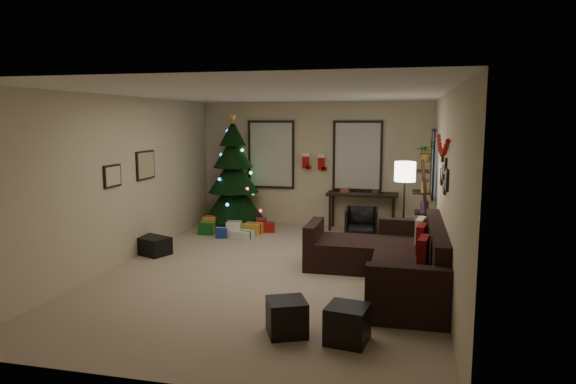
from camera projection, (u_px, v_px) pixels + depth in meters
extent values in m
plane|color=tan|center=(273.00, 270.00, 7.87)|extent=(7.00, 7.00, 0.00)
plane|color=white|center=(272.00, 94.00, 7.48)|extent=(7.00, 7.00, 0.00)
plane|color=beige|center=(314.00, 164.00, 11.05)|extent=(5.00, 0.00, 5.00)
plane|color=beige|center=(167.00, 235.00, 4.30)|extent=(5.00, 0.00, 5.00)
plane|color=beige|center=(124.00, 180.00, 8.24)|extent=(0.00, 7.00, 7.00)
plane|color=beige|center=(445.00, 189.00, 7.11)|extent=(0.00, 7.00, 7.00)
cube|color=#728CB2|center=(271.00, 155.00, 11.20)|extent=(0.94, 0.02, 1.35)
cube|color=beige|center=(271.00, 155.00, 11.20)|extent=(0.94, 0.03, 1.35)
cube|color=#728CB2|center=(357.00, 156.00, 10.78)|extent=(0.94, 0.02, 1.35)
cube|color=beige|center=(357.00, 156.00, 10.78)|extent=(0.94, 0.03, 1.35)
cube|color=#728CB2|center=(434.00, 163.00, 9.56)|extent=(0.05, 0.27, 1.17)
cube|color=beige|center=(434.00, 163.00, 9.56)|extent=(0.05, 0.45, 1.17)
cylinder|color=black|center=(234.00, 218.00, 11.22)|extent=(0.10, 0.10, 0.30)
cone|color=black|center=(234.00, 199.00, 11.16)|extent=(1.34, 1.34, 0.94)
cone|color=black|center=(233.00, 174.00, 11.08)|extent=(1.11, 1.11, 0.79)
cone|color=black|center=(233.00, 151.00, 11.01)|extent=(0.87, 0.87, 0.69)
cone|color=black|center=(233.00, 133.00, 10.96)|extent=(0.59, 0.59, 0.54)
cylinder|color=maroon|center=(234.00, 224.00, 11.24)|extent=(1.09, 1.09, 0.04)
cube|color=gold|center=(253.00, 229.00, 10.35)|extent=(0.35, 0.28, 0.22)
cube|color=silver|center=(234.00, 229.00, 10.13)|extent=(0.28, 0.25, 0.30)
cube|color=maroon|center=(268.00, 227.00, 10.59)|extent=(0.25, 0.30, 0.18)
cube|color=#14591E|center=(207.00, 228.00, 10.31)|extent=(0.30, 0.22, 0.25)
cube|color=navy|center=(222.00, 233.00, 10.03)|extent=(0.22, 0.22, 0.20)
cube|color=gold|center=(210.00, 223.00, 10.77)|extent=(0.26, 0.26, 0.28)
cube|color=silver|center=(242.00, 234.00, 10.00)|extent=(0.40, 0.30, 0.15)
cube|color=maroon|center=(262.00, 225.00, 10.69)|extent=(0.22, 0.31, 0.24)
cube|color=black|center=(407.00, 272.00, 7.04)|extent=(0.96, 2.55, 0.45)
cube|color=black|center=(437.00, 242.00, 6.89)|extent=(0.20, 2.55, 0.46)
cube|color=black|center=(408.00, 297.00, 5.70)|extent=(0.96, 0.20, 0.70)
cube|color=black|center=(408.00, 240.00, 8.35)|extent=(0.96, 0.20, 0.70)
cube|color=black|center=(347.00, 253.00, 8.02)|extent=(0.90, 0.96, 0.45)
cube|color=black|center=(314.00, 244.00, 8.12)|extent=(0.18, 0.96, 0.70)
cube|color=maroon|center=(423.00, 253.00, 6.43)|extent=(0.17, 0.43, 0.42)
cube|color=maroon|center=(421.00, 238.00, 7.23)|extent=(0.16, 0.41, 0.40)
cube|color=beige|center=(420.00, 231.00, 7.76)|extent=(0.18, 0.41, 0.40)
cube|color=black|center=(287.00, 317.00, 5.51)|extent=(0.54, 0.54, 0.39)
cube|color=black|center=(347.00, 324.00, 5.31)|extent=(0.48, 0.48, 0.40)
cube|color=black|center=(362.00, 194.00, 10.62)|extent=(1.47, 0.53, 0.05)
cylinder|color=black|center=(330.00, 213.00, 10.62)|extent=(0.05, 0.05, 0.74)
cylinder|color=black|center=(333.00, 210.00, 11.02)|extent=(0.05, 0.05, 0.74)
cylinder|color=black|center=(393.00, 216.00, 10.33)|extent=(0.05, 0.05, 0.74)
cylinder|color=black|center=(393.00, 212.00, 10.73)|extent=(0.05, 0.05, 0.74)
imported|color=black|center=(362.00, 222.00, 10.05)|extent=(0.61, 0.57, 0.60)
cube|color=black|center=(426.00, 207.00, 8.75)|extent=(0.05, 0.05, 1.65)
cube|color=black|center=(425.00, 203.00, 9.17)|extent=(0.05, 0.05, 1.65)
cube|color=black|center=(423.00, 233.00, 9.04)|extent=(0.30, 0.46, 0.03)
cube|color=black|center=(423.00, 212.00, 8.99)|extent=(0.30, 0.46, 0.03)
cube|color=black|center=(424.00, 192.00, 8.94)|extent=(0.30, 0.46, 0.03)
cube|color=black|center=(425.00, 171.00, 8.88)|extent=(0.30, 0.46, 0.03)
imported|color=#4C4C4C|center=(426.00, 149.00, 8.99)|extent=(0.56, 0.57, 0.48)
cylinder|color=black|center=(402.00, 257.00, 8.56)|extent=(0.28, 0.28, 0.03)
cylinder|color=black|center=(404.00, 217.00, 8.46)|extent=(0.03, 0.03, 1.37)
cylinder|color=white|center=(405.00, 172.00, 8.36)|extent=(0.34, 0.34, 0.32)
cube|color=black|center=(146.00, 165.00, 8.86)|extent=(0.04, 0.60, 0.50)
cube|color=tan|center=(146.00, 165.00, 8.86)|extent=(0.01, 0.54, 0.45)
cube|color=black|center=(112.00, 176.00, 7.87)|extent=(0.04, 0.45, 0.35)
cube|color=beige|center=(112.00, 176.00, 7.87)|extent=(0.01, 0.41, 0.31)
cube|color=black|center=(447.00, 180.00, 6.51)|extent=(0.03, 0.22, 0.28)
cube|color=black|center=(445.00, 166.00, 6.83)|extent=(0.03, 0.18, 0.22)
cube|color=black|center=(444.00, 188.00, 6.87)|extent=(0.03, 0.20, 0.16)
cube|color=black|center=(443.00, 172.00, 7.18)|extent=(0.03, 0.26, 0.20)
cube|color=black|center=(441.00, 177.00, 7.53)|extent=(0.03, 0.18, 0.24)
cube|color=black|center=(442.00, 157.00, 7.49)|extent=(0.03, 0.16, 0.16)
cube|color=#990F0C|center=(306.00, 162.00, 10.91)|extent=(0.14, 0.04, 0.30)
cube|color=white|center=(306.00, 155.00, 10.89)|extent=(0.16, 0.05, 0.08)
cube|color=#990F0C|center=(309.00, 168.00, 10.91)|extent=(0.10, 0.04, 0.08)
cube|color=#990F0C|center=(321.00, 163.00, 10.92)|extent=(0.14, 0.04, 0.30)
cube|color=white|center=(321.00, 156.00, 10.90)|extent=(0.16, 0.05, 0.08)
cube|color=#990F0C|center=(324.00, 169.00, 10.93)|extent=(0.10, 0.04, 0.08)
cube|color=black|center=(152.00, 246.00, 8.80)|extent=(0.72, 0.61, 0.30)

